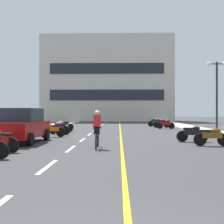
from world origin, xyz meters
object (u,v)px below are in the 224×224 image
object	(u,v)px
motorcycle_4	(212,136)
motorcycle_13	(156,122)
motorcycle_11	(161,123)
motorcycle_10	(166,124)
parked_car_near	(23,125)
cyclist_rider	(97,128)
motorcycle_5	(193,133)
motorcycle_3	(1,140)
motorcycle_6	(52,130)
street_lamp_mid	(217,81)
motorcycle_7	(59,128)
motorcycle_12	(156,122)
motorcycle_8	(62,126)
motorcycle_9	(64,125)

from	to	relation	value
motorcycle_4	motorcycle_13	world-z (taller)	same
motorcycle_11	motorcycle_13	world-z (taller)	same
motorcycle_10	motorcycle_11	distance (m)	2.01
parked_car_near	cyclist_rider	world-z (taller)	parked_car_near
motorcycle_5	motorcycle_3	bearing A→B (deg)	-155.40
motorcycle_6	street_lamp_mid	bearing A→B (deg)	11.93
motorcycle_6	motorcycle_13	bearing A→B (deg)	59.81
motorcycle_7	motorcycle_10	xyz separation A→B (m)	(8.83, 6.91, 0.00)
motorcycle_12	motorcycle_4	bearing A→B (deg)	-88.89
cyclist_rider	street_lamp_mid	bearing A→B (deg)	44.75
motorcycle_4	motorcycle_12	xyz separation A→B (m)	(-0.34, 17.63, 0.00)
motorcycle_7	motorcycle_12	size ratio (longest dim) A/B	0.96
parked_car_near	motorcycle_6	bearing A→B (deg)	78.35
motorcycle_3	motorcycle_4	xyz separation A→B (m)	(9.22, 2.16, 0.00)
street_lamp_mid	parked_car_near	world-z (taller)	street_lamp_mid
motorcycle_4	motorcycle_6	size ratio (longest dim) A/B	1.00
motorcycle_12	cyclist_rider	size ratio (longest dim) A/B	0.96
motorcycle_4	motorcycle_7	xyz separation A→B (m)	(-8.75, 6.71, 0.00)
motorcycle_7	cyclist_rider	xyz separation A→B (m)	(3.33, -7.68, 0.41)
street_lamp_mid	parked_car_near	distance (m)	13.80
motorcycle_8	motorcycle_13	world-z (taller)	same
motorcycle_4	motorcycle_11	distance (m)	15.63
parked_car_near	motorcycle_12	world-z (taller)	parked_car_near
street_lamp_mid	motorcycle_6	size ratio (longest dim) A/B	3.04
street_lamp_mid	motorcycle_3	bearing A→B (deg)	-142.25
motorcycle_11	cyclist_rider	bearing A→B (deg)	-107.99
motorcycle_11	motorcycle_3	bearing A→B (deg)	-117.33
street_lamp_mid	motorcycle_12	size ratio (longest dim) A/B	3.05
motorcycle_7	motorcycle_9	bearing A→B (deg)	96.85
motorcycle_6	motorcycle_13	distance (m)	17.33
motorcycle_10	cyclist_rider	bearing A→B (deg)	-110.64
motorcycle_8	motorcycle_13	bearing A→B (deg)	50.85
motorcycle_13	motorcycle_11	bearing A→B (deg)	-89.53
motorcycle_11	motorcycle_12	size ratio (longest dim) A/B	1.00
motorcycle_4	cyclist_rider	world-z (taller)	cyclist_rider
street_lamp_mid	motorcycle_3	xyz separation A→B (m)	(-11.88, -9.20, -3.42)
motorcycle_5	motorcycle_8	size ratio (longest dim) A/B	1.04
motorcycle_4	motorcycle_8	distance (m)	12.47
motorcycle_3	cyclist_rider	size ratio (longest dim) A/B	0.93
motorcycle_10	motorcycle_12	world-z (taller)	same
motorcycle_8	motorcycle_9	world-z (taller)	same
motorcycle_13	motorcycle_4	bearing A→B (deg)	-89.84
motorcycle_12	cyclist_rider	xyz separation A→B (m)	(-5.07, -18.60, 0.41)
motorcycle_3	motorcycle_4	size ratio (longest dim) A/B	0.97
motorcycle_5	motorcycle_7	bearing A→B (deg)	149.69
motorcycle_3	motorcycle_10	world-z (taller)	same
street_lamp_mid	motorcycle_12	world-z (taller)	street_lamp_mid
motorcycle_3	motorcycle_9	world-z (taller)	same
motorcycle_6	motorcycle_12	world-z (taller)	same
motorcycle_3	motorcycle_7	bearing A→B (deg)	86.97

